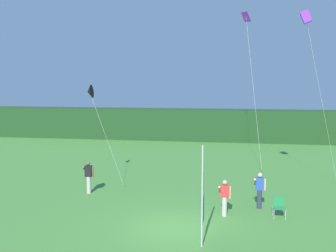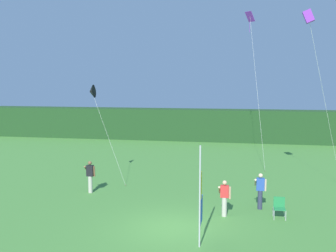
# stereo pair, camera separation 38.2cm
# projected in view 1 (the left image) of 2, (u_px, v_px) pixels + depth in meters

# --- Properties ---
(ground_plane) EXTENTS (120.00, 120.00, 0.00)m
(ground_plane) POSITION_uv_depth(u_px,v_px,m) (174.00, 228.00, 15.69)
(ground_plane) COLOR #478438
(distant_treeline) EXTENTS (80.00, 2.40, 3.09)m
(distant_treeline) POSITION_uv_depth(u_px,v_px,m) (208.00, 125.00, 38.53)
(distant_treeline) COLOR #1E421E
(distant_treeline) RESTS_ON ground
(banner_flag) EXTENTS (0.06, 1.03, 3.67)m
(banner_flag) POSITION_uv_depth(u_px,v_px,m) (203.00, 196.00, 14.04)
(banner_flag) COLOR #B7B7BC
(banner_flag) RESTS_ON ground
(person_near_banner) EXTENTS (0.55, 0.48, 1.68)m
(person_near_banner) POSITION_uv_depth(u_px,v_px,m) (260.00, 189.00, 18.04)
(person_near_banner) COLOR #2D334C
(person_near_banner) RESTS_ON ground
(person_mid_field) EXTENTS (0.55, 0.48, 1.60)m
(person_mid_field) POSITION_uv_depth(u_px,v_px,m) (225.00, 197.00, 17.04)
(person_mid_field) COLOR #B7B2A3
(person_mid_field) RESTS_ON ground
(person_far_left) EXTENTS (0.55, 0.48, 1.70)m
(person_far_left) POSITION_uv_depth(u_px,v_px,m) (89.00, 176.00, 20.48)
(person_far_left) COLOR #B7B2A3
(person_far_left) RESTS_ON ground
(folding_chair) EXTENTS (0.51, 0.51, 0.89)m
(folding_chair) POSITION_uv_depth(u_px,v_px,m) (279.00, 205.00, 16.95)
(folding_chair) COLOR #BCBCC1
(folding_chair) RESTS_ON ground
(kite_purple_box_0) EXTENTS (2.76, 2.03, 9.53)m
(kite_purple_box_0) POSITION_uv_depth(u_px,v_px,m) (306.00, 18.00, 20.13)
(kite_purple_box_0) COLOR brown
(kite_purple_box_0) RESTS_ON ground
(kite_black_delta_1) EXTENTS (2.17, 0.78, 5.69)m
(kite_black_delta_1) POSITION_uv_depth(u_px,v_px,m) (90.00, 92.00, 21.79)
(kite_black_delta_1) COLOR brown
(kite_black_delta_1) RESTS_ON ground
(kite_purple_diamond_2) EXTENTS (1.51, 3.91, 10.78)m
(kite_purple_diamond_2) POSITION_uv_depth(u_px,v_px,m) (247.00, 28.00, 27.76)
(kite_purple_diamond_2) COLOR brown
(kite_purple_diamond_2) RESTS_ON ground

